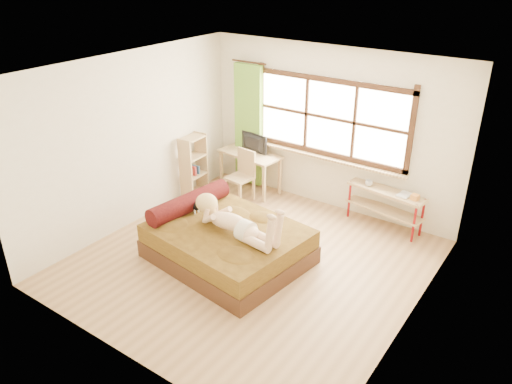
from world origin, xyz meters
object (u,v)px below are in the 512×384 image
Objects in this scene: woman at (233,213)px; kitten at (193,204)px; pipe_shelf at (386,200)px; chair at (243,172)px; bed at (225,241)px; desk at (250,158)px; bookshelf at (194,166)px.

woman is 4.67× the size of kitten.
chair is at bearing -159.87° from pipe_shelf.
pipe_shelf is (2.17, 2.08, -0.17)m from kitten.
chair is 0.70× the size of pipe_shelf.
chair is 2.49m from pipe_shelf.
bed reaches higher than kitten.
chair reaches higher than desk.
chair is at bearing 22.37° from bookshelf.
woman is 1.59× the size of chair.
bookshelf is (-1.93, 1.36, -0.25)m from woman.
bookshelf reaches higher than desk.
chair is at bearing 130.42° from woman.
bed is 2.19m from bookshelf.
bookshelf reaches higher than bed.
kitten is 0.34× the size of chair.
desk is at bearing 108.22° from kitten.
desk is 1.02m from bookshelf.
woman reaches higher than chair.
pipe_shelf is at bearing 62.80° from bed.
desk is 2.55m from pipe_shelf.
kitten is 3.01m from pipe_shelf.
kitten is (-0.87, 0.15, -0.18)m from woman.
chair is 0.81× the size of bookshelf.
chair is at bearing -66.24° from desk.
woman reaches higher than bed.
kitten is at bearing 179.46° from bed.
desk is at bearing 127.89° from woman.
bookshelf is (-0.68, -0.75, -0.06)m from desk.
kitten is 0.28× the size of bookshelf.
bed is at bearing -53.97° from chair.
chair is at bearing 126.34° from bed.
kitten is at bearing -72.09° from desk.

